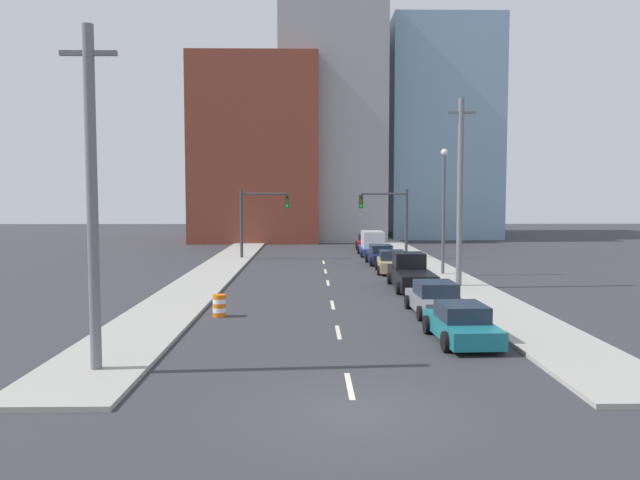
# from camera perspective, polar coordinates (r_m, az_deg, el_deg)

# --- Properties ---
(ground_plane) EXTENTS (200.00, 200.00, 0.00)m
(ground_plane) POSITION_cam_1_polar(r_m,az_deg,el_deg) (15.52, 3.20, -15.35)
(ground_plane) COLOR #333338
(sidewalk_left) EXTENTS (3.22, 89.02, 0.14)m
(sidewalk_left) POSITION_cam_1_polar(r_m,az_deg,el_deg) (59.67, -7.08, -0.86)
(sidewalk_left) COLOR #9E9B93
(sidewalk_left) RESTS_ON ground
(sidewalk_right) EXTENTS (3.22, 89.02, 0.14)m
(sidewalk_right) POSITION_cam_1_polar(r_m,az_deg,el_deg) (59.94, 7.23, -0.84)
(sidewalk_right) COLOR #9E9B93
(sidewalk_right) RESTS_ON ground
(lane_stripe_at_2m) EXTENTS (0.16, 2.40, 0.01)m
(lane_stripe_at_2m) POSITION_cam_1_polar(r_m,az_deg,el_deg) (17.41, 2.71, -13.15)
(lane_stripe_at_2m) COLOR beige
(lane_stripe_at_2m) RESTS_ON ground
(lane_stripe_at_9m) EXTENTS (0.16, 2.40, 0.01)m
(lane_stripe_at_9m) POSITION_cam_1_polar(r_m,az_deg,el_deg) (23.85, 1.68, -8.42)
(lane_stripe_at_9m) COLOR beige
(lane_stripe_at_9m) RESTS_ON ground
(lane_stripe_at_15m) EXTENTS (0.16, 2.40, 0.01)m
(lane_stripe_at_15m) POSITION_cam_1_polar(r_m,az_deg,el_deg) (29.66, 1.15, -5.94)
(lane_stripe_at_15m) COLOR beige
(lane_stripe_at_15m) RESTS_ON ground
(lane_stripe_at_22m) EXTENTS (0.16, 2.40, 0.01)m
(lane_stripe_at_22m) POSITION_cam_1_polar(r_m,az_deg,el_deg) (37.03, 0.73, -3.94)
(lane_stripe_at_22m) COLOR beige
(lane_stripe_at_22m) RESTS_ON ground
(lane_stripe_at_28m) EXTENTS (0.16, 2.40, 0.01)m
(lane_stripe_at_28m) POSITION_cam_1_polar(r_m,az_deg,el_deg) (42.66, 0.50, -2.87)
(lane_stripe_at_28m) COLOR beige
(lane_stripe_at_28m) RESTS_ON ground
(lane_stripe_at_33m) EXTENTS (0.16, 2.40, 0.01)m
(lane_stripe_at_33m) POSITION_cam_1_polar(r_m,az_deg,el_deg) (48.37, 0.33, -2.05)
(lane_stripe_at_33m) COLOR beige
(lane_stripe_at_33m) RESTS_ON ground
(building_brick_left) EXTENTS (14.00, 16.00, 20.39)m
(building_brick_left) POSITION_cam_1_polar(r_m,az_deg,el_deg) (74.22, -5.68, 7.94)
(building_brick_left) COLOR brown
(building_brick_left) RESTS_ON ground
(building_office_center) EXTENTS (12.00, 20.00, 27.88)m
(building_office_center) POSITION_cam_1_polar(r_m,az_deg,el_deg) (78.33, 0.96, 10.50)
(building_office_center) COLOR #99999E
(building_office_center) RESTS_ON ground
(building_glass_right) EXTENTS (13.00, 20.00, 26.15)m
(building_glass_right) POSITION_cam_1_polar(r_m,az_deg,el_deg) (83.76, 10.35, 9.42)
(building_glass_right) COLOR #7A9EB7
(building_glass_right) RESTS_ON ground
(traffic_signal_left) EXTENTS (4.02, 0.35, 5.72)m
(traffic_signal_left) POSITION_cam_1_polar(r_m,az_deg,el_deg) (50.94, -5.89, 2.40)
(traffic_signal_left) COLOR #38383D
(traffic_signal_left) RESTS_ON ground
(traffic_signal_right) EXTENTS (4.02, 0.35, 5.72)m
(traffic_signal_right) POSITION_cam_1_polar(r_m,az_deg,el_deg) (51.19, 6.61, 2.41)
(traffic_signal_right) COLOR #38383D
(traffic_signal_right) RESTS_ON ground
(utility_pole_left_near) EXTENTS (1.60, 0.32, 9.95)m
(utility_pole_left_near) POSITION_cam_1_polar(r_m,az_deg,el_deg) (18.95, -20.12, 3.65)
(utility_pole_left_near) COLOR slate
(utility_pole_left_near) RESTS_ON ground
(utility_pole_right_mid) EXTENTS (1.60, 0.32, 10.52)m
(utility_pole_right_mid) POSITION_cam_1_polar(r_m,az_deg,el_deg) (35.49, 12.69, 4.34)
(utility_pole_right_mid) COLOR slate
(utility_pole_right_mid) RESTS_ON ground
(traffic_barrel) EXTENTS (0.56, 0.56, 0.95)m
(traffic_barrel) POSITION_cam_1_polar(r_m,az_deg,el_deg) (27.10, -9.19, -5.94)
(traffic_barrel) COLOR orange
(traffic_barrel) RESTS_ON ground
(street_lamp) EXTENTS (0.44, 0.44, 8.14)m
(street_lamp) POSITION_cam_1_polar(r_m,az_deg,el_deg) (40.81, 11.24, 3.39)
(street_lamp) COLOR #4C4C51
(street_lamp) RESTS_ON ground
(sedan_teal) EXTENTS (2.18, 4.49, 1.36)m
(sedan_teal) POSITION_cam_1_polar(r_m,az_deg,el_deg) (22.74, 12.82, -7.52)
(sedan_teal) COLOR #196B75
(sedan_teal) RESTS_ON ground
(sedan_gray) EXTENTS (2.24, 4.57, 1.42)m
(sedan_gray) POSITION_cam_1_polar(r_m,az_deg,el_deg) (27.74, 10.51, -5.36)
(sedan_gray) COLOR slate
(sedan_gray) RESTS_ON ground
(pickup_truck_black) EXTENTS (2.23, 6.27, 1.93)m
(pickup_truck_black) POSITION_cam_1_polar(r_m,az_deg,el_deg) (35.14, 8.31, -3.12)
(pickup_truck_black) COLOR black
(pickup_truck_black) RESTS_ON ground
(sedan_tan) EXTENTS (2.29, 4.60, 1.49)m
(sedan_tan) POSITION_cam_1_polar(r_m,az_deg,el_deg) (42.16, 6.60, -2.06)
(sedan_tan) COLOR tan
(sedan_tan) RESTS_ON ground
(sedan_navy) EXTENTS (2.09, 4.59, 1.47)m
(sedan_navy) POSITION_cam_1_polar(r_m,az_deg,el_deg) (47.24, 5.57, -1.40)
(sedan_navy) COLOR #141E47
(sedan_navy) RESTS_ON ground
(box_truck_blue) EXTENTS (2.27, 5.32, 2.12)m
(box_truck_blue) POSITION_cam_1_polar(r_m,az_deg,el_deg) (53.88, 4.81, -0.39)
(box_truck_blue) COLOR navy
(box_truck_blue) RESTS_ON ground
(sedan_red) EXTENTS (2.21, 4.39, 1.42)m
(sedan_red) POSITION_cam_1_polar(r_m,az_deg,el_deg) (61.02, 4.24, -0.19)
(sedan_red) COLOR red
(sedan_red) RESTS_ON ground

